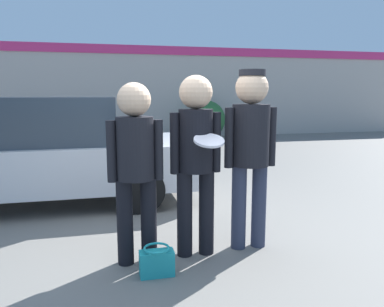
{
  "coord_description": "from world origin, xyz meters",
  "views": [
    {
      "loc": [
        -0.66,
        -3.48,
        1.58
      ],
      "look_at": [
        0.19,
        0.09,
        0.99
      ],
      "focal_mm": 35.0,
      "sensor_mm": 36.0,
      "label": 1
    }
  ],
  "objects_px": {
    "shrub": "(206,120)",
    "person_middle_with_frisbee": "(196,150)",
    "person_right": "(251,141)",
    "parked_car_near": "(41,151)",
    "person_left": "(135,159)",
    "handbag": "(157,262)"
  },
  "relations": [
    {
      "from": "shrub",
      "to": "person_middle_with_frisbee",
      "type": "bearing_deg",
      "value": -106.09
    },
    {
      "from": "person_right",
      "to": "person_middle_with_frisbee",
      "type": "bearing_deg",
      "value": -174.83
    },
    {
      "from": "person_right",
      "to": "shrub",
      "type": "bearing_deg",
      "value": 77.17
    },
    {
      "from": "parked_car_near",
      "to": "person_right",
      "type": "bearing_deg",
      "value": -43.85
    },
    {
      "from": "person_left",
      "to": "handbag",
      "type": "xyz_separation_m",
      "value": [
        0.14,
        -0.31,
        -0.87
      ]
    },
    {
      "from": "person_right",
      "to": "handbag",
      "type": "distance_m",
      "value": 1.47
    },
    {
      "from": "person_left",
      "to": "parked_car_near",
      "type": "bearing_deg",
      "value": 116.53
    },
    {
      "from": "person_middle_with_frisbee",
      "to": "shrub",
      "type": "height_order",
      "value": "person_middle_with_frisbee"
    },
    {
      "from": "shrub",
      "to": "handbag",
      "type": "distance_m",
      "value": 10.17
    },
    {
      "from": "person_left",
      "to": "shrub",
      "type": "distance_m",
      "value": 9.91
    },
    {
      "from": "person_right",
      "to": "shrub",
      "type": "distance_m",
      "value": 9.5
    },
    {
      "from": "person_middle_with_frisbee",
      "to": "handbag",
      "type": "relative_size",
      "value": 5.83
    },
    {
      "from": "person_right",
      "to": "handbag",
      "type": "relative_size",
      "value": 6.03
    },
    {
      "from": "person_left",
      "to": "parked_car_near",
      "type": "xyz_separation_m",
      "value": [
        -1.16,
        2.33,
        -0.24
      ]
    },
    {
      "from": "person_left",
      "to": "person_middle_with_frisbee",
      "type": "height_order",
      "value": "person_middle_with_frisbee"
    },
    {
      "from": "person_middle_with_frisbee",
      "to": "handbag",
      "type": "xyz_separation_m",
      "value": [
        -0.44,
        -0.36,
        -0.92
      ]
    },
    {
      "from": "person_middle_with_frisbee",
      "to": "shrub",
      "type": "relative_size",
      "value": 1.29
    },
    {
      "from": "parked_car_near",
      "to": "person_middle_with_frisbee",
      "type": "bearing_deg",
      "value": -52.62
    },
    {
      "from": "person_right",
      "to": "shrub",
      "type": "xyz_separation_m",
      "value": [
        2.11,
        9.25,
        -0.43
      ]
    },
    {
      "from": "parked_car_near",
      "to": "handbag",
      "type": "bearing_deg",
      "value": -63.71
    },
    {
      "from": "person_right",
      "to": "person_left",
      "type": "bearing_deg",
      "value": -174.89
    },
    {
      "from": "person_left",
      "to": "shrub",
      "type": "bearing_deg",
      "value": 70.79
    }
  ]
}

